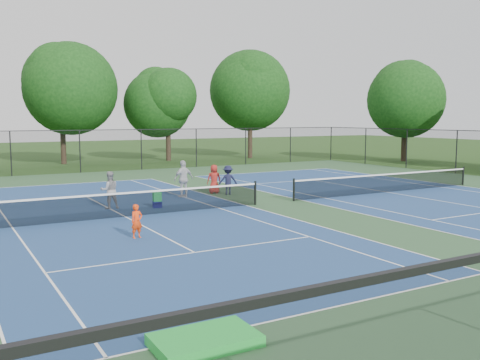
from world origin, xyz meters
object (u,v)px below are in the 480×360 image
child_player (137,221)px  bystander_b (228,180)px  bystander_a (184,179)px  ball_crate (157,205)px  ball_hopper (157,197)px  tree_back_c (168,99)px  tree_side_e (405,95)px  instructor (110,190)px  tree_back_d (250,86)px  tree_back_b (61,84)px  bystander_c (214,179)px

child_player → bystander_b: 10.20m
bystander_a → ball_crate: bystander_a is taller
bystander_a → ball_hopper: size_ratio=4.49×
tree_back_c → ball_crate: bearing=-113.3°
bystander_b → child_player: bearing=62.8°
tree_side_e → instructor: bearing=-158.5°
tree_back_d → bystander_a: bearing=-128.1°
tree_back_b → bystander_c: tree_back_b is taller
tree_back_c → ball_crate: size_ratio=22.07×
tree_back_d → bystander_a: 26.44m
tree_back_b → bystander_b: (3.42, -22.57, -5.86)m
tree_back_b → tree_side_e: (27.00, -12.00, -0.79)m
tree_back_b → tree_back_c: 9.12m
ball_hopper → child_player: bearing=-117.3°
child_player → ball_hopper: 5.87m
tree_back_b → tree_side_e: bearing=-24.0°
tree_back_d → tree_side_e: (10.00, -10.00, -1.02)m
bystander_b → ball_hopper: size_ratio=3.66×
instructor → ball_crate: 2.10m
tree_back_c → bystander_c: size_ratio=5.66×
tree_back_d → instructor: 30.17m
tree_side_e → instructor: (-29.97, -11.80, -5.00)m
bystander_b → ball_hopper: 4.96m
bystander_a → bystander_b: (2.31, -0.28, -0.17)m
ball_hopper → ball_crate: bearing=0.0°
bystander_c → ball_crate: bystander_c is taller
tree_back_c → tree_side_e: (18.00, -11.00, 0.33)m
ball_crate → ball_hopper: size_ratio=0.94×
instructor → bystander_c: (5.99, 1.96, -0.06)m
child_player → tree_back_c: bearing=55.3°
bystander_a → bystander_c: 1.96m
tree_back_c → bystander_a: bearing=-110.3°
child_player → instructor: size_ratio=0.69×
child_player → bystander_a: (4.93, 7.47, 0.35)m
ball_crate → bystander_c: bearing=33.2°
ball_hopper → bystander_b: bearing=23.4°
bystander_c → child_player: bearing=63.6°
tree_back_b → tree_back_c: size_ratio=1.19×
ball_hopper → bystander_c: bearing=33.2°
bystander_a → ball_hopper: bearing=37.3°
child_player → bystander_a: bearing=45.8°
bystander_b → ball_hopper: (-4.55, -1.97, -0.26)m
bystander_b → bystander_a: bearing=11.1°
tree_back_b → bystander_b: size_ratio=6.79×
instructor → tree_back_c: bearing=-114.1°
tree_side_e → child_player: bearing=-150.0°
child_player → bystander_a: size_ratio=0.61×
ball_crate → ball_hopper: (0.00, 0.00, 0.34)m
tree_back_d → bystander_a: size_ratio=5.72×
bystander_c → ball_hopper: 4.95m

